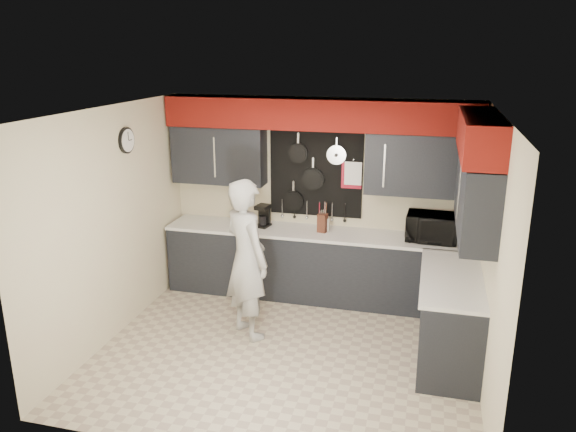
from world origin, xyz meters
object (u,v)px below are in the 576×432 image
(utensil_crock, at_px, (324,224))
(knife_block, at_px, (323,223))
(coffee_maker, at_px, (263,215))
(person, at_px, (247,259))
(microwave, at_px, (432,227))

(utensil_crock, bearing_deg, knife_block, -100.10)
(utensil_crock, height_order, coffee_maker, coffee_maker)
(knife_block, bearing_deg, person, -106.51)
(utensil_crock, bearing_deg, person, -117.66)
(microwave, distance_m, utensil_crock, 1.35)
(coffee_maker, bearing_deg, knife_block, 8.39)
(utensil_crock, relative_size, coffee_maker, 0.59)
(microwave, relative_size, coffee_maker, 2.06)
(microwave, height_order, knife_block, microwave)
(knife_block, bearing_deg, coffee_maker, -171.70)
(microwave, height_order, utensil_crock, microwave)
(microwave, bearing_deg, knife_block, -177.73)
(microwave, xyz_separation_m, coffee_maker, (-2.16, 0.05, -0.02))
(person, bearing_deg, knife_block, -78.45)
(microwave, xyz_separation_m, knife_block, (-1.35, -0.00, -0.05))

